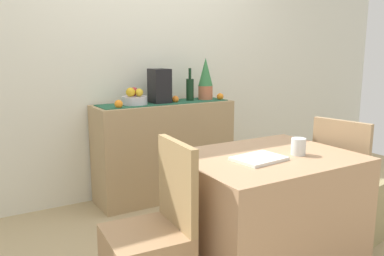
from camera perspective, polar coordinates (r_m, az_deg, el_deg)
name	(u,v)px	position (r m, az deg, el deg)	size (l,w,h in m)	color
ground_plane	(212,236)	(3.06, 2.94, -15.36)	(6.40, 6.40, 0.02)	tan
room_wall_rear	(143,51)	(3.77, -7.05, 10.99)	(6.40, 0.06, 2.70)	silver
sideboard_console	(165,150)	(3.68, -3.99, -3.21)	(1.28, 0.42, 0.89)	tan
table_runner	(164,103)	(3.60, -4.08, 3.68)	(1.20, 0.32, 0.01)	#21563C
fruit_bowl	(135,100)	(3.48, -8.26, 3.97)	(0.22, 0.22, 0.07)	silver
apple_front	(130,92)	(3.44, -8.87, 5.14)	(0.08, 0.08, 0.08)	gold
apple_right	(134,91)	(3.53, -8.39, 5.25)	(0.07, 0.07, 0.07)	#AC2D2E
apple_upper	(139,92)	(3.46, -7.62, 5.12)	(0.07, 0.07, 0.07)	gold
wine_bottle	(190,89)	(3.72, -0.30, 5.65)	(0.07, 0.07, 0.31)	black
coffee_maker	(160,86)	(3.57, -4.71, 6.05)	(0.16, 0.18, 0.31)	black
potted_plant	(206,79)	(3.80, 1.96, 7.09)	(0.14, 0.14, 0.40)	#BD6747
orange_loose_mid	(119,104)	(3.31, -10.54, 3.42)	(0.07, 0.07, 0.07)	orange
orange_loose_near_bowl	(220,97)	(3.82, 4.09, 4.55)	(0.06, 0.06, 0.06)	orange
orange_loose_far	(175,99)	(3.60, -2.42, 4.18)	(0.06, 0.06, 0.06)	orange
dining_table	(265,213)	(2.52, 10.44, -12.04)	(1.03, 0.80, 0.74)	tan
open_book	(259,159)	(2.28, 9.64, -4.37)	(0.28, 0.21, 0.02)	white
coffee_cup	(298,147)	(2.43, 15.11, -2.60)	(0.09, 0.09, 0.10)	silver
chair_by_corner	(347,205)	(3.09, 21.53, -10.26)	(0.47, 0.47, 0.90)	#9D8F61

